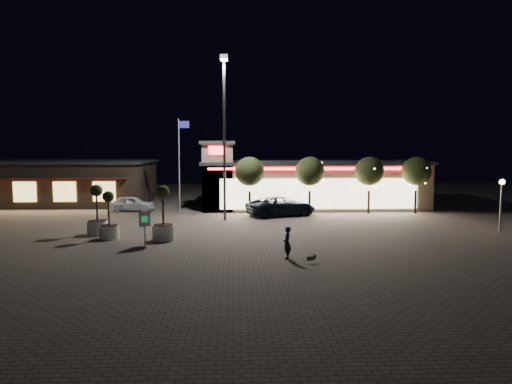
{
  "coord_description": "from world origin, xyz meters",
  "views": [
    {
      "loc": [
        2.77,
        -26.52,
        5.39
      ],
      "look_at": [
        4.29,
        6.0,
        2.34
      ],
      "focal_mm": 32.0,
      "sensor_mm": 36.0,
      "label": 1
    }
  ],
  "objects_px": {
    "pickup_truck": "(281,206)",
    "pedestrian": "(287,243)",
    "white_sedan": "(132,203)",
    "planter_mid": "(109,224)",
    "valet_sign": "(145,222)",
    "planter_left": "(97,219)"
  },
  "relations": [
    {
      "from": "white_sedan",
      "to": "valet_sign",
      "type": "relative_size",
      "value": 2.04
    },
    {
      "from": "pedestrian",
      "to": "valet_sign",
      "type": "height_order",
      "value": "valet_sign"
    },
    {
      "from": "white_sedan",
      "to": "pickup_truck",
      "type": "bearing_deg",
      "value": -102.02
    },
    {
      "from": "valet_sign",
      "to": "pickup_truck",
      "type": "bearing_deg",
      "value": 51.88
    },
    {
      "from": "white_sedan",
      "to": "planter_mid",
      "type": "height_order",
      "value": "planter_mid"
    },
    {
      "from": "valet_sign",
      "to": "planter_mid",
      "type": "bearing_deg",
      "value": 140.26
    },
    {
      "from": "planter_left",
      "to": "valet_sign",
      "type": "bearing_deg",
      "value": -43.95
    },
    {
      "from": "white_sedan",
      "to": "pedestrian",
      "type": "relative_size",
      "value": 2.46
    },
    {
      "from": "planter_left",
      "to": "planter_mid",
      "type": "xyz_separation_m",
      "value": [
        1.11,
        -1.41,
        -0.09
      ]
    },
    {
      "from": "pickup_truck",
      "to": "planter_left",
      "type": "height_order",
      "value": "planter_left"
    },
    {
      "from": "pickup_truck",
      "to": "pedestrian",
      "type": "bearing_deg",
      "value": 154.4
    },
    {
      "from": "white_sedan",
      "to": "pedestrian",
      "type": "height_order",
      "value": "pedestrian"
    },
    {
      "from": "planter_mid",
      "to": "valet_sign",
      "type": "height_order",
      "value": "planter_mid"
    },
    {
      "from": "planter_left",
      "to": "valet_sign",
      "type": "distance_m",
      "value": 5.1
    },
    {
      "from": "white_sedan",
      "to": "valet_sign",
      "type": "height_order",
      "value": "valet_sign"
    },
    {
      "from": "white_sedan",
      "to": "pedestrian",
      "type": "distance_m",
      "value": 21.46
    },
    {
      "from": "pickup_truck",
      "to": "pedestrian",
      "type": "distance_m",
      "value": 14.74
    },
    {
      "from": "pedestrian",
      "to": "planter_mid",
      "type": "bearing_deg",
      "value": -112.25
    },
    {
      "from": "pickup_truck",
      "to": "white_sedan",
      "type": "bearing_deg",
      "value": 54.28
    },
    {
      "from": "planter_mid",
      "to": "valet_sign",
      "type": "bearing_deg",
      "value": -39.74
    },
    {
      "from": "planter_mid",
      "to": "planter_left",
      "type": "bearing_deg",
      "value": 128.26
    },
    {
      "from": "pedestrian",
      "to": "planter_mid",
      "type": "distance_m",
      "value": 11.57
    }
  ]
}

